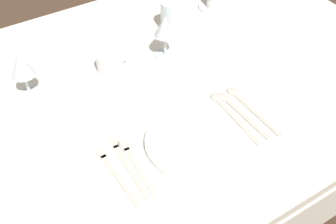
# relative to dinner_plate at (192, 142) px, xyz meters

# --- Properties ---
(ground_plane) EXTENTS (6.00, 6.00, 0.00)m
(ground_plane) POSITION_rel_dinner_plate_xyz_m (-0.02, 0.27, -0.75)
(ground_plane) COLOR #4C3828
(dining_table) EXTENTS (1.80, 1.11, 0.74)m
(dining_table) POSITION_rel_dinner_plate_xyz_m (-0.02, 0.27, -0.09)
(dining_table) COLOR silver
(dining_table) RESTS_ON ground
(dinner_plate) EXTENTS (0.25, 0.25, 0.02)m
(dinner_plate) POSITION_rel_dinner_plate_xyz_m (0.00, 0.00, 0.00)
(dinner_plate) COLOR white
(dinner_plate) RESTS_ON dining_table
(fork_outer) EXTENTS (0.03, 0.20, 0.00)m
(fork_outer) POSITION_rel_dinner_plate_xyz_m (-0.16, 0.02, -0.01)
(fork_outer) COLOR beige
(fork_outer) RESTS_ON dining_table
(fork_inner) EXTENTS (0.03, 0.22, 0.00)m
(fork_inner) POSITION_rel_dinner_plate_xyz_m (-0.18, 0.03, -0.01)
(fork_inner) COLOR beige
(fork_inner) RESTS_ON dining_table
(fork_salad) EXTENTS (0.02, 0.22, 0.00)m
(fork_salad) POSITION_rel_dinner_plate_xyz_m (-0.22, 0.02, -0.01)
(fork_salad) COLOR beige
(fork_salad) RESTS_ON dining_table
(spoon_soup) EXTENTS (0.03, 0.23, 0.01)m
(spoon_soup) POSITION_rel_dinner_plate_xyz_m (0.16, 0.04, -0.01)
(spoon_soup) COLOR beige
(spoon_soup) RESTS_ON dining_table
(spoon_dessert) EXTENTS (0.03, 0.22, 0.01)m
(spoon_dessert) POSITION_rel_dinner_plate_xyz_m (0.18, 0.04, -0.01)
(spoon_dessert) COLOR beige
(spoon_dessert) RESTS_ON dining_table
(spoon_tea) EXTENTS (0.03, 0.23, 0.01)m
(spoon_tea) POSITION_rel_dinner_plate_xyz_m (0.22, 0.04, -0.01)
(spoon_tea) COLOR beige
(spoon_tea) RESTS_ON dining_table
(saucer_left) EXTENTS (0.13, 0.13, 0.01)m
(saucer_left) POSITION_rel_dinner_plate_xyz_m (-0.05, 0.38, -0.00)
(saucer_left) COLOR white
(saucer_left) RESTS_ON dining_table
(coffee_cup_left) EXTENTS (0.10, 0.08, 0.06)m
(coffee_cup_left) POSITION_rel_dinner_plate_xyz_m (-0.05, 0.38, 0.03)
(coffee_cup_left) COLOR white
(coffee_cup_left) RESTS_ON saucer_left
(saucer_right) EXTENTS (0.13, 0.13, 0.01)m
(saucer_right) POSITION_rel_dinner_plate_xyz_m (0.47, 0.52, -0.00)
(saucer_right) COLOR white
(saucer_right) RESTS_ON dining_table
(wine_glass_centre) EXTENTS (0.07, 0.07, 0.15)m
(wine_glass_centre) POSITION_rel_dinner_plate_xyz_m (-0.30, 0.42, 0.09)
(wine_glass_centre) COLOR silver
(wine_glass_centre) RESTS_ON dining_table
(wine_glass_left) EXTENTS (0.07, 0.07, 0.15)m
(wine_glass_left) POSITION_rel_dinner_plate_xyz_m (0.14, 0.37, 0.10)
(wine_glass_left) COLOR silver
(wine_glass_left) RESTS_ON dining_table
(drink_tumbler) EXTENTS (0.07, 0.07, 0.11)m
(drink_tumbler) POSITION_rel_dinner_plate_xyz_m (0.24, 0.49, 0.04)
(drink_tumbler) COLOR silver
(drink_tumbler) RESTS_ON dining_table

